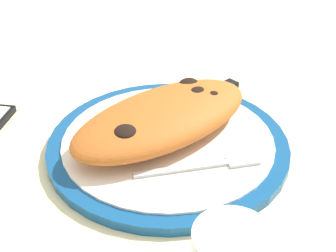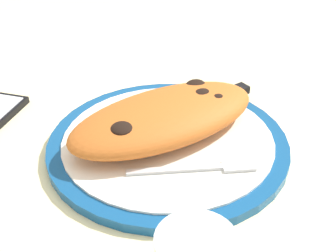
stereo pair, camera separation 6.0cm
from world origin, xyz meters
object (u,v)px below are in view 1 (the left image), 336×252
object	(u,v)px
fork	(210,165)
knife	(196,102)
calzone	(165,117)
plate	(168,143)

from	to	relation	value
fork	knife	world-z (taller)	knife
calzone	fork	distance (cm)	9.62
fork	calzone	bearing A→B (deg)	102.13
calzone	knife	bearing A→B (deg)	33.39
calzone	fork	bearing A→B (deg)	-77.87
knife	calzone	bearing A→B (deg)	-146.61
plate	calzone	size ratio (longest dim) A/B	1.08
plate	calzone	world-z (taller)	calzone
plate	fork	bearing A→B (deg)	-72.85
fork	knife	xyz separation A→B (cm)	(5.00, 13.75, 0.29)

